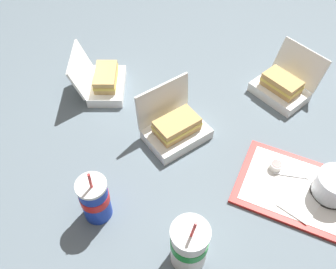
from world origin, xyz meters
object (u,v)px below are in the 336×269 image
(ketchup_cup, at_px, (276,166))
(plastic_fork, at_px, (291,175))
(soda_cup_center, at_px, (95,199))
(clamshell_sandwich_center, at_px, (175,128))
(soda_cup_back, at_px, (189,244))
(clamshell_sandwich_back, at_px, (282,86))
(cake_container, at_px, (334,186))
(clamshell_sandwich_corner, at_px, (104,81))
(food_tray, at_px, (298,190))

(ketchup_cup, xyz_separation_m, plastic_fork, (0.05, -0.01, -0.01))
(soda_cup_center, bearing_deg, ketchup_cup, 29.16)
(clamshell_sandwich_center, distance_m, soda_cup_back, 0.44)
(clamshell_sandwich_center, xyz_separation_m, clamshell_sandwich_back, (0.35, 0.30, -0.00))
(soda_cup_back, bearing_deg, cake_container, 37.74)
(plastic_fork, bearing_deg, cake_container, -21.57)
(ketchup_cup, height_order, clamshell_sandwich_back, clamshell_sandwich_back)
(clamshell_sandwich_corner, xyz_separation_m, soda_cup_center, (0.16, -0.51, 0.04))
(clamshell_sandwich_center, bearing_deg, clamshell_sandwich_corner, 152.61)
(clamshell_sandwich_center, relative_size, clamshell_sandwich_corner, 1.12)
(ketchup_cup, distance_m, soda_cup_center, 0.58)
(clamshell_sandwich_back, xyz_separation_m, soda_cup_back, (-0.21, -0.72, 0.04))
(food_tray, relative_size, plastic_fork, 3.75)
(food_tray, relative_size, soda_cup_back, 1.87)
(plastic_fork, height_order, soda_cup_center, soda_cup_center)
(food_tray, height_order, soda_cup_center, soda_cup_center)
(clamshell_sandwich_center, bearing_deg, clamshell_sandwich_back, 40.94)
(cake_container, xyz_separation_m, ketchup_cup, (-0.17, 0.05, -0.03))
(clamshell_sandwich_corner, bearing_deg, soda_cup_center, -72.18)
(food_tray, distance_m, soda_cup_back, 0.42)
(ketchup_cup, bearing_deg, food_tray, -39.34)
(cake_container, bearing_deg, soda_cup_center, -161.30)
(clamshell_sandwich_corner, bearing_deg, clamshell_sandwich_center, -27.39)
(plastic_fork, relative_size, soda_cup_center, 0.51)
(cake_container, relative_size, ketchup_cup, 2.97)
(clamshell_sandwich_corner, bearing_deg, soda_cup_back, -52.06)
(plastic_fork, bearing_deg, soda_cup_back, -131.79)
(food_tray, height_order, plastic_fork, plastic_fork)
(cake_container, height_order, clamshell_sandwich_center, clamshell_sandwich_center)
(soda_cup_back, bearing_deg, plastic_fork, 51.61)
(clamshell_sandwich_back, relative_size, soda_cup_back, 1.23)
(plastic_fork, xyz_separation_m, soda_cup_back, (-0.27, -0.34, 0.07))
(plastic_fork, height_order, clamshell_sandwich_center, clamshell_sandwich_center)
(clamshell_sandwich_back, bearing_deg, food_tray, -79.85)
(cake_container, height_order, clamshell_sandwich_corner, clamshell_sandwich_corner)
(clamshell_sandwich_center, relative_size, clamshell_sandwich_back, 0.98)
(cake_container, height_order, plastic_fork, cake_container)
(ketchup_cup, bearing_deg, cake_container, -17.58)
(food_tray, bearing_deg, clamshell_sandwich_center, 163.48)
(ketchup_cup, relative_size, clamshell_sandwich_corner, 0.17)
(soda_cup_center, bearing_deg, food_tray, 20.83)
(cake_container, xyz_separation_m, clamshell_sandwich_corner, (-0.84, 0.28, -0.01))
(cake_container, distance_m, plastic_fork, 0.13)
(food_tray, height_order, cake_container, cake_container)
(clamshell_sandwich_corner, bearing_deg, food_tray, -21.40)
(clamshell_sandwich_back, bearing_deg, ketchup_cup, -89.71)
(cake_container, bearing_deg, clamshell_sandwich_back, 112.18)
(plastic_fork, height_order, clamshell_sandwich_corner, clamshell_sandwich_corner)
(clamshell_sandwich_back, relative_size, soda_cup_center, 1.24)
(clamshell_sandwich_center, bearing_deg, cake_container, -12.83)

